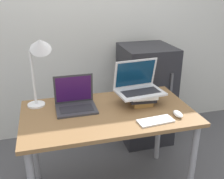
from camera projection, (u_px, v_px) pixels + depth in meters
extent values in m
cube|color=silver|center=(82.00, 18.00, 2.82)|extent=(8.00, 0.05, 2.70)
cube|color=brown|center=(108.00, 113.00, 2.05)|extent=(1.32, 0.75, 0.03)
cylinder|color=gray|center=(192.00, 166.00, 2.05)|extent=(0.05, 0.05, 0.75)
cylinder|color=gray|center=(34.00, 144.00, 2.33)|extent=(0.05, 0.05, 0.75)
cylinder|color=gray|center=(159.00, 126.00, 2.62)|extent=(0.05, 0.05, 0.75)
cube|color=#333338|center=(76.00, 109.00, 2.06)|extent=(0.32, 0.25, 0.02)
cube|color=#232328|center=(77.00, 109.00, 2.04)|extent=(0.26, 0.13, 0.00)
cube|color=#333338|center=(74.00, 89.00, 2.11)|extent=(0.31, 0.03, 0.24)
cube|color=#381451|center=(74.00, 89.00, 2.11)|extent=(0.28, 0.03, 0.21)
cube|color=olive|center=(140.00, 101.00, 2.18)|extent=(0.16, 0.20, 0.03)
cube|color=black|center=(141.00, 97.00, 2.17)|extent=(0.23, 0.24, 0.03)
cube|color=white|center=(142.00, 93.00, 2.16)|extent=(0.23, 0.26, 0.03)
cube|color=silver|center=(140.00, 92.00, 2.13)|extent=(0.40, 0.29, 0.02)
cube|color=#232328|center=(141.00, 92.00, 2.11)|extent=(0.32, 0.16, 0.00)
cube|color=silver|center=(135.00, 73.00, 2.17)|extent=(0.38, 0.10, 0.25)
cube|color=#0A2D4C|center=(135.00, 74.00, 2.16)|extent=(0.34, 0.08, 0.22)
cube|color=white|center=(156.00, 121.00, 1.89)|extent=(0.27, 0.13, 0.01)
cube|color=silver|center=(156.00, 120.00, 1.88)|extent=(0.25, 0.11, 0.00)
ellipsoid|color=white|center=(178.00, 114.00, 1.96)|extent=(0.06, 0.11, 0.04)
cylinder|color=white|center=(36.00, 105.00, 2.13)|extent=(0.14, 0.14, 0.01)
cylinder|color=white|center=(33.00, 78.00, 2.05)|extent=(0.02, 0.02, 0.44)
cone|color=white|center=(40.00, 44.00, 1.93)|extent=(0.16, 0.19, 0.17)
cube|color=#232328|center=(145.00, 94.00, 2.94)|extent=(0.54, 0.55, 1.09)
cube|color=#4C4C51|center=(170.00, 98.00, 2.70)|extent=(0.02, 0.02, 0.55)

